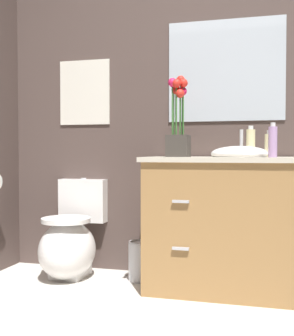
# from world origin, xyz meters

# --- Properties ---
(wall_back) EXTENTS (4.74, 0.05, 2.50)m
(wall_back) POSITION_xyz_m (0.20, 1.69, 1.25)
(wall_back) COLOR #4C3D38
(wall_back) RESTS_ON ground_plane
(toilet) EXTENTS (0.38, 0.59, 0.69)m
(toilet) POSITION_xyz_m (-0.95, 1.39, 0.24)
(toilet) COLOR white
(toilet) RESTS_ON ground_plane
(vanity_cabinet) EXTENTS (0.94, 0.56, 1.03)m
(vanity_cabinet) POSITION_xyz_m (0.11, 1.36, 0.44)
(vanity_cabinet) COLOR #9E7242
(vanity_cabinet) RESTS_ON ground_plane
(flower_vase) EXTENTS (0.14, 0.14, 0.52)m
(flower_vase) POSITION_xyz_m (-0.16, 1.32, 1.06)
(flower_vase) COLOR #38332D
(flower_vase) RESTS_ON vanity_cabinet
(soap_bottle) EXTENTS (0.06, 0.06, 0.20)m
(soap_bottle) POSITION_xyz_m (0.29, 1.47, 0.95)
(soap_bottle) COLOR beige
(soap_bottle) RESTS_ON vanity_cabinet
(lotion_bottle) EXTENTS (0.06, 0.06, 0.17)m
(lotion_bottle) POSITION_xyz_m (0.40, 1.36, 0.93)
(lotion_bottle) COLOR beige
(lotion_bottle) RESTS_ON vanity_cabinet
(hand_wash_bottle) EXTENTS (0.05, 0.05, 0.20)m
(hand_wash_bottle) POSITION_xyz_m (0.42, 1.19, 0.95)
(hand_wash_bottle) COLOR #B28CBF
(hand_wash_bottle) RESTS_ON vanity_cabinet
(trash_bin) EXTENTS (0.18, 0.18, 0.27)m
(trash_bin) POSITION_xyz_m (-0.44, 1.44, 0.14)
(trash_bin) COLOR #B7B7BC
(trash_bin) RESTS_ON ground_plane
(wall_poster) EXTENTS (0.40, 0.01, 0.48)m
(wall_poster) POSITION_xyz_m (-0.95, 1.66, 1.33)
(wall_poster) COLOR silver
(wall_mirror) EXTENTS (0.80, 0.01, 0.70)m
(wall_mirror) POSITION_xyz_m (0.10, 1.66, 1.45)
(wall_mirror) COLOR #B2BCC6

